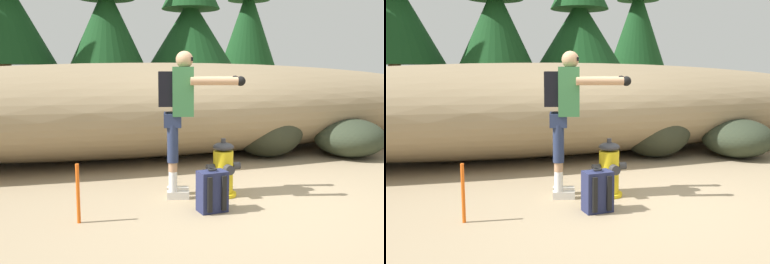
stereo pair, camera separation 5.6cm
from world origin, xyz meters
TOP-DOWN VIEW (x-y plane):
  - ground_plane at (0.00, 0.00)m, footprint 56.00×56.00m
  - dirt_embankment at (0.00, 3.21)m, footprint 14.13×3.20m
  - fire_hydrant at (-0.17, 0.36)m, footprint 0.42×0.37m
  - utility_worker at (-0.65, 0.51)m, footprint 1.04×0.68m
  - spare_backpack at (-0.52, -0.12)m, footprint 0.31×0.30m
  - boulder_large at (2.87, 1.81)m, footprint 1.55×1.59m
  - boulder_mid at (1.53, 2.30)m, footprint 1.52×1.52m
  - pine_tree_center at (-0.24, 8.10)m, footprint 2.39×2.39m
  - pine_tree_right at (2.23, 8.13)m, footprint 2.63×2.63m
  - pine_tree_far_right at (5.28, 10.39)m, footprint 2.33×2.33m
  - survey_stake at (-1.90, -0.01)m, footprint 0.04×0.04m

SIDE VIEW (x-z plane):
  - ground_plane at x=0.00m, z-range -0.04..0.00m
  - spare_backpack at x=-0.52m, z-range -0.02..0.45m
  - survey_stake at x=-1.90m, z-range 0.00..0.60m
  - fire_hydrant at x=-0.17m, z-range -0.03..0.67m
  - boulder_large at x=2.87m, z-range 0.00..0.67m
  - boulder_mid at x=1.53m, z-range 0.00..0.96m
  - dirt_embankment at x=0.00m, z-range 0.00..1.62m
  - utility_worker at x=-0.65m, z-range 0.24..1.96m
  - pine_tree_right at x=2.23m, z-range 0.44..5.43m
  - pine_tree_center at x=-0.24m, z-range 0.26..5.79m
  - pine_tree_far_right at x=5.28m, z-range 0.07..6.87m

